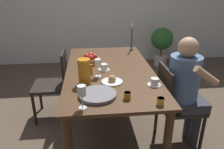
% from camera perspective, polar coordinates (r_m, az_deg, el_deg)
% --- Properties ---
extents(ground_plane, '(20.00, 20.00, 0.00)m').
position_cam_1_polar(ground_plane, '(2.73, -0.58, -14.01)').
color(ground_plane, brown).
extents(wall_back, '(10.00, 0.06, 2.60)m').
position_cam_1_polar(wall_back, '(4.68, -3.72, 18.76)').
color(wall_back, white).
rests_on(wall_back, ground_plane).
extents(dining_table, '(0.92, 1.71, 0.78)m').
position_cam_1_polar(dining_table, '(2.39, -0.64, -1.08)').
color(dining_table, '#472D19').
rests_on(dining_table, ground_plane).
extents(chair_person_side, '(0.42, 0.42, 0.88)m').
position_cam_1_polar(chair_person_side, '(2.38, 15.95, -7.28)').
color(chair_person_side, black).
rests_on(chair_person_side, ground_plane).
extents(chair_opposite, '(0.42, 0.42, 0.88)m').
position_cam_1_polar(chair_opposite, '(2.84, -14.57, -2.04)').
color(chair_opposite, black).
rests_on(chair_opposite, ground_plane).
extents(person_seated, '(0.39, 0.41, 1.18)m').
position_cam_1_polar(person_seated, '(2.28, 18.86, -2.64)').
color(person_seated, '#33333D').
rests_on(person_seated, ground_plane).
extents(red_pitcher, '(0.14, 0.11, 0.23)m').
position_cam_1_polar(red_pitcher, '(2.00, -7.24, 0.86)').
color(red_pitcher, orange).
rests_on(red_pitcher, dining_table).
extents(wine_glass_water, '(0.06, 0.06, 0.18)m').
position_cam_1_polar(wine_glass_water, '(2.13, -3.72, 2.81)').
color(wine_glass_water, white).
rests_on(wine_glass_water, dining_table).
extents(wine_glass_juice, '(0.06, 0.06, 0.19)m').
position_cam_1_polar(wine_glass_juice, '(1.60, -7.91, -4.55)').
color(wine_glass_juice, white).
rests_on(wine_glass_juice, dining_table).
extents(teacup_near_person, '(0.12, 0.12, 0.07)m').
position_cam_1_polar(teacup_near_person, '(2.02, 11.01, -2.00)').
color(teacup_near_person, white).
rests_on(teacup_near_person, dining_table).
extents(teacup_across, '(0.12, 0.12, 0.07)m').
position_cam_1_polar(teacup_across, '(2.32, -2.10, 1.86)').
color(teacup_across, white).
rests_on(teacup_across, dining_table).
extents(serving_tray, '(0.31, 0.31, 0.03)m').
position_cam_1_polar(serving_tray, '(1.80, -3.83, -5.25)').
color(serving_tray, gray).
rests_on(serving_tray, dining_table).
extents(bread_plate, '(0.20, 0.20, 0.07)m').
position_cam_1_polar(bread_plate, '(2.04, 0.01, -1.56)').
color(bread_plate, white).
rests_on(bread_plate, dining_table).
extents(jam_jar_amber, '(0.06, 0.06, 0.06)m').
position_cam_1_polar(jam_jar_amber, '(1.71, 12.57, -6.76)').
color(jam_jar_amber, gold).
rests_on(jam_jar_amber, dining_table).
extents(jam_jar_red, '(0.06, 0.06, 0.06)m').
position_cam_1_polar(jam_jar_red, '(1.76, 4.04, -5.43)').
color(jam_jar_red, '#C67A1E').
rests_on(jam_jar_red, dining_table).
extents(fruit_bowl, '(0.21, 0.21, 0.11)m').
position_cam_1_polar(fruit_bowl, '(2.53, -5.60, 3.94)').
color(fruit_bowl, brown).
rests_on(fruit_bowl, dining_table).
extents(candlestick_tall, '(0.06, 0.06, 0.36)m').
position_cam_1_polar(candlestick_tall, '(3.01, 5.16, 8.98)').
color(candlestick_tall, '#4C4238').
rests_on(candlestick_tall, dining_table).
extents(potted_plant, '(0.44, 0.44, 0.79)m').
position_cam_1_polar(potted_plant, '(4.66, 12.88, 8.36)').
color(potted_plant, beige).
rests_on(potted_plant, ground_plane).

